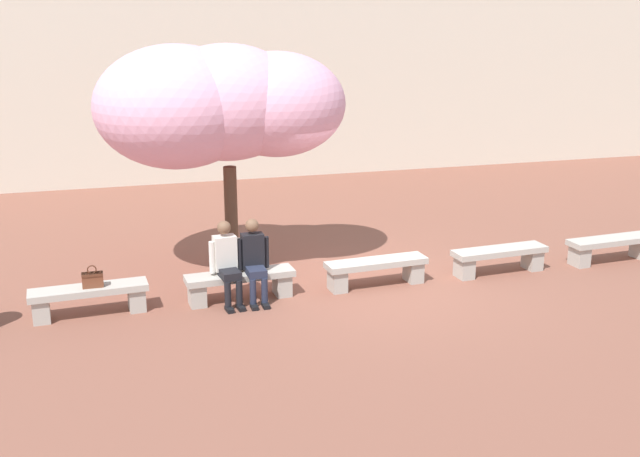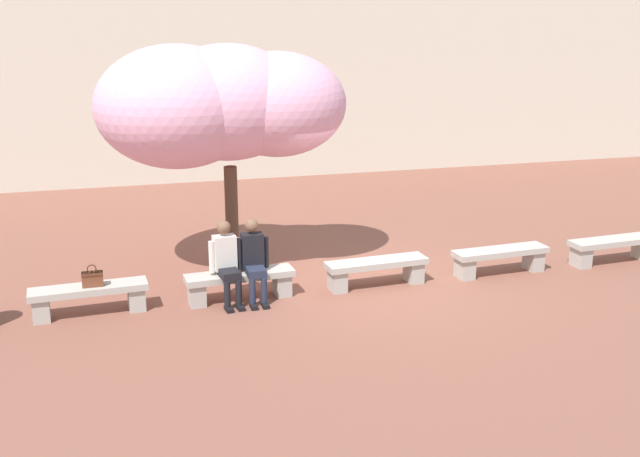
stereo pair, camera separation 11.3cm
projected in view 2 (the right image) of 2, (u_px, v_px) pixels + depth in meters
ground_plane at (376, 286)px, 12.33m from camera, size 100.00×100.00×0.00m
stone_bench_west_end at (89, 296)px, 11.07m from camera, size 1.72×0.52×0.45m
stone_bench_near_west at (240, 281)px, 11.66m from camera, size 1.72×0.52×0.45m
stone_bench_center at (376, 269)px, 12.24m from camera, size 1.72×0.52×0.45m
stone_bench_near_east at (500, 257)px, 12.83m from camera, size 1.72×0.52×0.45m
stone_bench_east_end at (613, 247)px, 13.42m from camera, size 1.72×0.52×0.45m
person_seated_left at (226, 259)px, 11.44m from camera, size 0.51×0.71×1.29m
person_seated_right at (254, 257)px, 11.55m from camera, size 0.51×0.68×1.29m
handbag at (92, 278)px, 10.98m from camera, size 0.30×0.15×0.34m
cherry_tree_main at (219, 105)px, 12.28m from camera, size 4.13×2.65×3.87m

